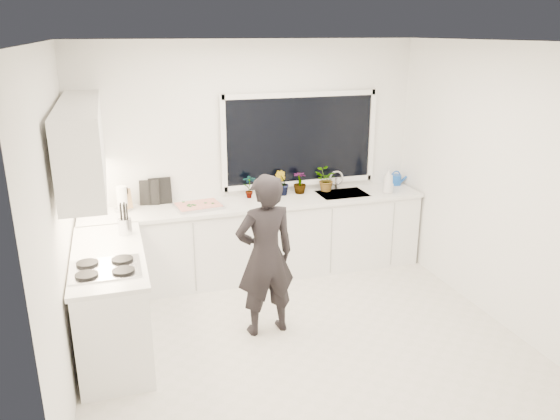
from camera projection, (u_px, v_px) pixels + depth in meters
name	position (u px, v px, depth m)	size (l,w,h in m)	color
floor	(299.00, 336.00, 5.24)	(4.00, 3.50, 0.02)	beige
wall_back	(251.00, 159.00, 6.40)	(4.00, 0.02, 2.70)	white
wall_left	(57.00, 224.00, 4.24)	(0.02, 3.50, 2.70)	white
wall_right	(493.00, 183.00, 5.38)	(0.02, 3.50, 2.70)	white
ceiling	(302.00, 40.00, 4.38)	(4.00, 3.50, 0.02)	white
window	(300.00, 140.00, 6.48)	(1.80, 0.02, 1.00)	black
base_cabinets_back	(259.00, 240.00, 6.41)	(3.92, 0.58, 0.88)	white
base_cabinets_left	(113.00, 303.00, 4.94)	(0.58, 1.60, 0.88)	white
countertop_back	(258.00, 203.00, 6.26)	(3.94, 0.62, 0.04)	silver
countertop_left	(108.00, 256.00, 4.79)	(0.62, 1.60, 0.04)	silver
upper_cabinets	(82.00, 142.00, 4.78)	(0.34, 2.10, 0.70)	white
sink	(342.00, 197.00, 6.57)	(0.58, 0.42, 0.14)	silver
faucet	(336.00, 180.00, 6.70)	(0.03, 0.03, 0.22)	silver
stovetop	(105.00, 268.00, 4.46)	(0.56, 0.48, 0.03)	black
person	(265.00, 256.00, 5.08)	(0.57, 0.38, 1.58)	black
pizza_tray	(198.00, 206.00, 6.03)	(0.51, 0.38, 0.03)	silver
pizza	(198.00, 205.00, 6.03)	(0.46, 0.33, 0.01)	#C13C19
watering_can	(396.00, 180.00, 6.91)	(0.14, 0.14, 0.13)	#1248A9
paper_towel_roll	(122.00, 199.00, 5.89)	(0.11, 0.11, 0.26)	white
knife_block	(125.00, 200.00, 5.94)	(0.13, 0.10, 0.22)	#9A6C47
utensil_crock	(125.00, 226.00, 5.22)	(0.13, 0.13, 0.16)	#B1B0B5
picture_frame_large	(150.00, 193.00, 6.09)	(0.22, 0.02, 0.28)	black
picture_frame_small	(160.00, 191.00, 6.13)	(0.25, 0.02, 0.30)	black
herb_plants	(304.00, 182.00, 6.53)	(1.19, 0.31, 0.29)	#26662D
soap_bottles	(388.00, 182.00, 6.52)	(0.14, 0.14, 0.31)	#D8BF66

